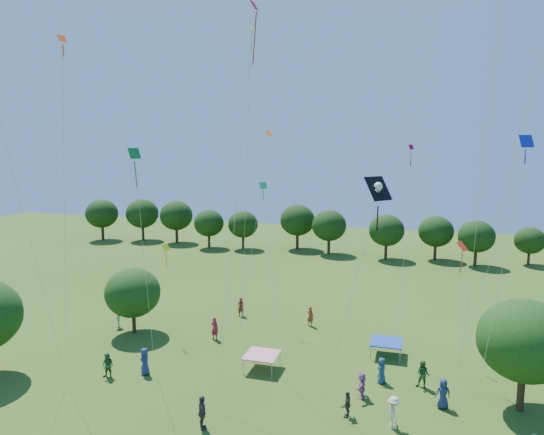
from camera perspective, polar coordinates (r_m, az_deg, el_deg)
The scene contains 32 objects.
near_tree_north at distance 40.92m, azimuth -16.07°, elevation -8.49°, with size 4.41×4.41×5.37m.
near_tree_east at distance 31.36m, azimuth 27.59°, elevation -12.71°, with size 5.14×5.14×6.51m.
treeline at distance 68.78m, azimuth 8.42°, elevation -0.97°, with size 88.01×8.77×6.77m.
tent_red_stripe at distance 33.98m, azimuth -1.21°, elevation -15.87°, with size 2.20×2.20×1.10m.
tent_blue at distance 36.92m, azimuth 13.31°, elevation -14.08°, with size 2.20×2.20×1.10m.
crowd_person_0 at distance 31.21m, azimuth 19.48°, elevation -18.96°, with size 0.86×0.47×1.75m, color navy.
crowd_person_1 at distance 44.01m, azimuth -3.70°, elevation -10.45°, with size 0.64×0.41×1.70m, color maroon.
crowd_person_3 at distance 28.59m, azimuth 14.13°, elevation -21.36°, with size 1.16×0.52×1.78m, color beige.
crowd_person_4 at distance 27.98m, azimuth -8.21°, elevation -21.78°, with size 1.10×0.50×1.87m, color #433835.
crowd_person_5 at distance 31.12m, azimuth 10.51°, elevation -18.84°, with size 1.51×0.54×1.62m, color #A96399.
crowd_person_6 at distance 34.44m, azimuth -14.73°, elevation -16.04°, with size 0.89×0.48×1.81m, color navy.
crowd_person_7 at distance 39.13m, azimuth -6.75°, elevation -12.82°, with size 0.68×0.43×1.81m, color maroon.
crowd_person_8 at distance 34.68m, azimuth -18.74°, elevation -16.18°, with size 0.82×0.44×1.65m, color #25572B.
crowd_person_9 at distance 43.37m, azimuth -17.74°, elevation -11.14°, with size 1.09×0.49×1.66m, color #B3A88F.
crowd_person_10 at distance 29.17m, azimuth 8.88°, elevation -20.88°, with size 0.88×0.40×1.50m, color #3F3A32.
crowd_person_12 at distance 33.08m, azimuth 12.79°, elevation -17.16°, with size 0.82×0.45×1.67m, color navy.
crowd_person_13 at distance 41.74m, azimuth 4.54°, elevation -11.50°, with size 0.63×0.41×1.70m, color maroon.
crowd_person_14 at distance 33.07m, azimuth 17.34°, elevation -17.25°, with size 0.87×0.47×1.76m, color #265A2A.
pirate_kite at distance 22.71m, azimuth 12.27°, elevation 2.95°, with size 3.45×4.42×12.28m.
red_high_kite at distance 29.79m, azimuth -2.85°, elevation 15.63°, with size 0.82×5.21×22.28m.
small_kite_0 at distance 33.04m, azimuth 21.44°, elevation -4.46°, with size 0.76×1.81×7.70m.
small_kite_1 at distance 30.05m, azimuth -23.33°, elevation 8.68°, with size 1.98×1.08×19.65m.
small_kite_2 at distance 32.59m, azimuth -2.81°, elevation 11.30°, with size 2.34×3.79×21.17m.
small_kite_3 at distance 40.64m, azimuth -0.85°, elevation 1.52°, with size 2.31×3.34×10.73m.
small_kite_4 at distance 28.11m, azimuth 27.04°, elevation 3.74°, with size 2.25×1.97×14.25m.
small_kite_5 at distance 30.82m, azimuth 24.51°, elevation 13.90°, with size 1.28×0.67×23.28m.
small_kite_6 at distance 34.11m, azimuth 27.37°, elevation 8.96°, with size 4.01×3.50×19.29m.
small_kite_7 at distance 31.83m, azimuth -28.11°, elevation 4.43°, with size 2.37×1.84×16.59m.
small_kite_8 at distance 36.37m, azimuth 15.69°, elevation 2.23°, with size 0.52×5.96×13.85m.
small_kite_9 at distance 34.17m, azimuth -1.28°, elevation 3.69°, with size 2.96×1.56×14.76m.
small_kite_10 at distance 38.75m, azimuth -12.79°, elevation -4.62°, with size 3.12×1.42×6.19m.
small_kite_11 at distance 27.04m, azimuth -15.44°, elevation 2.28°, with size 2.43×5.08×13.58m.
Camera 1 is at (7.63, -11.87, 14.84)m, focal length 32.00 mm.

